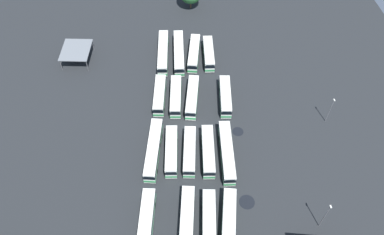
% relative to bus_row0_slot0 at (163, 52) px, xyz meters
% --- Properties ---
extents(ground_plane, '(126.27, 126.27, 0.00)m').
position_rel_bus_row0_slot0_xyz_m(ground_plane, '(24.34, 4.63, -1.85)').
color(ground_plane, black).
extents(bus_row0_slot0, '(15.16, 4.09, 3.50)m').
position_rel_bus_row0_slot0_xyz_m(bus_row0_slot0, '(0.00, 0.00, 0.00)').
color(bus_row0_slot0, silver).
rests_on(bus_row0_slot0, ground_plane).
extents(bus_row0_slot1, '(15.14, 3.76, 3.50)m').
position_rel_bus_row0_slot0_xyz_m(bus_row0_slot1, '(0.59, 4.20, 0.00)').
color(bus_row0_slot1, silver).
rests_on(bus_row0_slot1, ground_plane).
extents(bus_row0_slot2, '(12.47, 4.92, 3.50)m').
position_rel_bus_row0_slot0_xyz_m(bus_row0_slot2, '(1.28, 8.19, -0.00)').
color(bus_row0_slot2, silver).
rests_on(bus_row0_slot2, ground_plane).
extents(bus_row0_slot3, '(11.31, 3.48, 3.50)m').
position_rel_bus_row0_slot0_xyz_m(bus_row0_slot3, '(1.96, 12.04, -0.00)').
color(bus_row0_slot3, silver).
rests_on(bus_row0_slot3, ground_plane).
extents(bus_row1_slot0, '(11.45, 4.06, 3.50)m').
position_rel_bus_row0_slot0_xyz_m(bus_row1_slot0, '(15.18, -2.03, -0.00)').
color(bus_row1_slot0, silver).
rests_on(bus_row1_slot0, ground_plane).
extents(bus_row1_slot1, '(11.71, 3.92, 3.50)m').
position_rel_bus_row0_slot0_xyz_m(bus_row1_slot1, '(16.07, 1.83, -0.00)').
color(bus_row1_slot1, silver).
rests_on(bus_row1_slot1, ground_plane).
extents(bus_row1_slot2, '(12.29, 4.85, 3.50)m').
position_rel_bus_row0_slot0_xyz_m(bus_row1_slot2, '(16.78, 5.79, -0.00)').
color(bus_row1_slot2, silver).
rests_on(bus_row1_slot2, ground_plane).
extents(bus_row1_slot4, '(11.61, 3.97, 3.50)m').
position_rel_bus_row0_slot0_xyz_m(bus_row1_slot4, '(17.56, 13.79, -0.00)').
color(bus_row1_slot4, silver).
rests_on(bus_row1_slot4, ground_plane).
extents(bus_row2_slot0, '(15.19, 5.23, 3.50)m').
position_rel_bus_row0_slot0_xyz_m(bus_row2_slot0, '(30.82, -4.49, 0.00)').
color(bus_row2_slot0, silver).
rests_on(bus_row2_slot0, ground_plane).
extents(bus_row2_slot1, '(12.08, 3.80, 3.50)m').
position_rel_bus_row0_slot0_xyz_m(bus_row2_slot1, '(31.77, -0.66, -0.00)').
color(bus_row2_slot1, silver).
rests_on(bus_row2_slot1, ground_plane).
extents(bus_row2_slot2, '(11.87, 4.19, 3.50)m').
position_rel_bus_row0_slot0_xyz_m(bus_row2_slot2, '(32.34, 3.27, -0.00)').
color(bus_row2_slot2, silver).
rests_on(bus_row2_slot2, ground_plane).
extents(bus_row2_slot3, '(12.39, 3.79, 3.50)m').
position_rel_bus_row0_slot0_xyz_m(bus_row2_slot3, '(32.78, 7.28, -0.00)').
color(bus_row2_slot3, silver).
rests_on(bus_row2_slot3, ground_plane).
extents(bus_row2_slot4, '(15.15, 3.86, 3.50)m').
position_rel_bus_row0_slot0_xyz_m(bus_row2_slot4, '(33.49, 11.27, 0.00)').
color(bus_row2_slot4, silver).
rests_on(bus_row2_slot4, ground_plane).
extents(bus_row3_slot0, '(11.64, 4.29, 3.50)m').
position_rel_bus_row0_slot0_xyz_m(bus_row3_slot0, '(46.63, -6.81, -0.00)').
color(bus_row3_slot0, silver).
rests_on(bus_row3_slot0, ground_plane).
extents(bus_row3_slot2, '(12.29, 4.44, 3.50)m').
position_rel_bus_row0_slot0_xyz_m(bus_row3_slot2, '(47.38, 0.97, -0.00)').
color(bus_row3_slot2, silver).
rests_on(bus_row3_slot2, ground_plane).
extents(bus_row3_slot3, '(11.99, 4.17, 3.50)m').
position_rel_bus_row0_slot0_xyz_m(bus_row3_slot3, '(48.53, 5.08, -0.00)').
color(bus_row3_slot3, silver).
rests_on(bus_row3_slot3, ground_plane).
extents(bus_row3_slot4, '(11.58, 4.87, 3.50)m').
position_rel_bus_row0_slot0_xyz_m(bus_row3_slot4, '(48.52, 8.97, -0.00)').
color(bus_row3_slot4, silver).
rests_on(bus_row3_slot4, ground_plane).
extents(maintenance_shelter, '(9.65, 8.67, 3.65)m').
position_rel_bus_row0_slot0_xyz_m(maintenance_shelter, '(-1.95, -22.81, 1.62)').
color(maintenance_shelter, slate).
rests_on(maintenance_shelter, ground_plane).
extents(lamp_post_by_building, '(0.56, 0.28, 8.61)m').
position_rel_bus_row0_slot0_xyz_m(lamp_post_by_building, '(51.49, 26.42, 2.87)').
color(lamp_post_by_building, slate).
rests_on(lamp_post_by_building, ground_plane).
extents(lamp_post_mid_lot, '(0.56, 0.28, 7.70)m').
position_rel_bus_row0_slot0_xyz_m(lamp_post_mid_lot, '(26.53, 36.36, 2.41)').
color(lamp_post_mid_lot, slate).
rests_on(lamp_post_mid_lot, ground_plane).
extents(puddle_near_shelter, '(3.26, 3.26, 0.01)m').
position_rel_bus_row0_slot0_xyz_m(puddle_near_shelter, '(44.80, 13.53, -1.85)').
color(puddle_near_shelter, black).
rests_on(puddle_near_shelter, ground_plane).
extents(puddle_front_lane, '(2.61, 2.61, 0.01)m').
position_rel_bus_row0_slot0_xyz_m(puddle_front_lane, '(27.05, 15.20, -1.85)').
color(puddle_front_lane, black).
rests_on(puddle_front_lane, ground_plane).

